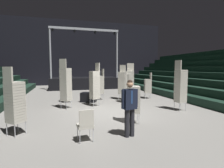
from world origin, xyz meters
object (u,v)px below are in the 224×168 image
Objects in this scene: chair_stack_rear_right at (181,86)px; equipment_road_case at (89,97)px; chair_stack_aisle_right at (67,86)px; chair_stack_front_left at (133,99)px; man_with_tie at (130,105)px; loose_chair_near_man at (86,123)px; chair_stack_aisle_left at (15,101)px; chair_stack_rear_left at (95,84)px; chair_stack_rear_centre at (148,85)px; stage_riser at (84,82)px; chair_stack_front_right at (130,83)px; chair_stack_mid_centre at (122,82)px; chair_stack_mid_left at (66,84)px; chair_stack_mid_right at (100,84)px.

chair_stack_rear_right is 2.75× the size of equipment_road_case.
equipment_road_case is at bearing -12.80° from chair_stack_aisle_right.
chair_stack_front_left is at bearing -68.26° from chair_stack_aisle_right.
loose_chair_near_man is at bearing -10.05° from man_with_tie.
chair_stack_aisle_left is 5.72m from equipment_road_case.
chair_stack_rear_left reaches higher than chair_stack_rear_centre.
loose_chair_near_man is at bearing -90.38° from chair_stack_aisle_right.
chair_stack_rear_right is at bearing -138.87° from chair_stack_rear_left.
stage_riser reaches higher than man_with_tie.
man_with_tie is 3.56m from chair_stack_aisle_left.
chair_stack_mid_centre is at bearing -59.58° from chair_stack_front_right.
chair_stack_rear_right is at bearing 52.49° from chair_stack_aisle_left.
man_with_tie is 0.85× the size of chair_stack_aisle_right.
chair_stack_rear_left is at bearing 47.63° from chair_stack_mid_left.
chair_stack_aisle_right is (-5.40, 0.04, 0.13)m from chair_stack_rear_centre.
chair_stack_mid_left is (-2.03, -9.11, 0.63)m from stage_riser.
chair_stack_front_left is 0.88× the size of chair_stack_aisle_left.
chair_stack_mid_centre reaches higher than equipment_road_case.
chair_stack_front_left is 5.33m from chair_stack_mid_right.
chair_stack_front_left is 1.05× the size of chair_stack_rear_centre.
stage_riser is 13.01m from chair_stack_aisle_left.
chair_stack_mid_right and chair_stack_aisle_right have the same top height.
chair_stack_rear_left is 4.23m from chair_stack_rear_centre.
chair_stack_front_right is 1.17× the size of chair_stack_aisle_right.
equipment_road_case is at bearing 86.36° from chair_stack_mid_left.
chair_stack_mid_left is 1.57m from chair_stack_rear_left.
equipment_road_case is at bearing -96.38° from man_with_tie.
chair_stack_mid_centre reaches higher than man_with_tie.
chair_stack_aisle_right is 6.18m from loose_chair_near_man.
chair_stack_rear_left is (-2.11, -1.50, 0.04)m from chair_stack_mid_centre.
loose_chair_near_man is at bearing 12.52° from chair_stack_aisle_left.
chair_stack_mid_left is 4.58m from loose_chair_near_man.
chair_stack_mid_left is (-1.78, 4.49, 0.29)m from man_with_tie.
chair_stack_front_right is at bearing -23.63° from equipment_road_case.
equipment_road_case is at bearing 40.43° from chair_stack_mid_centre.
chair_stack_mid_centre is 2.45m from equipment_road_case.
chair_stack_aisle_left is (-3.86, -5.47, 0.04)m from chair_stack_mid_right.
chair_stack_front_right is at bearing -104.02° from chair_stack_rear_left.
chair_stack_mid_left is (-2.41, 3.24, 0.34)m from chair_stack_front_left.
chair_stack_front_left is at bearing -127.19° from man_with_tie.
chair_stack_aisle_right is at bearing 125.81° from chair_stack_mid_left.
chair_stack_rear_right reaches higher than chair_stack_rear_centre.
chair_stack_mid_centre is 1.28× the size of chair_stack_rear_centre.
chair_stack_mid_left is 1.20× the size of chair_stack_aisle_left.
chair_stack_mid_centre is 3.54m from chair_stack_aisle_right.
chair_stack_aisle_right is at bearing 87.42° from loose_chair_near_man.
chair_stack_aisle_left is at bearing 119.07° from chair_stack_rear_left.
chair_stack_front_left is at bearing 43.14° from chair_stack_aisle_left.
chair_stack_rear_centre is at bearing -65.00° from stage_riser.
chair_stack_aisle_right is at bearing 112.31° from chair_stack_aisle_left.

